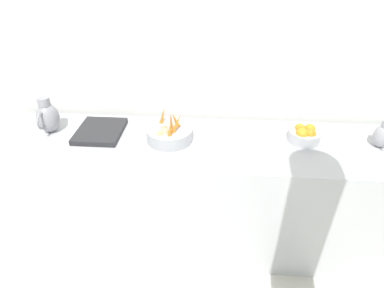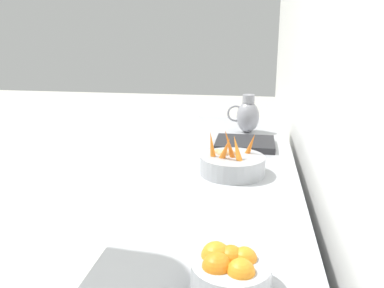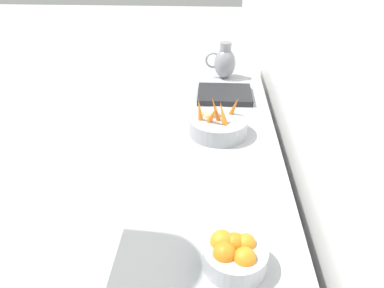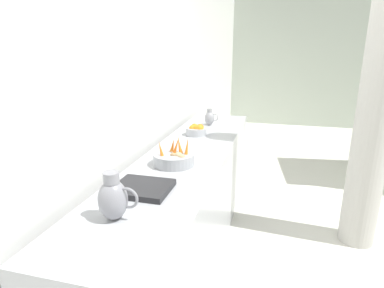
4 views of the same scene
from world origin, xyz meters
name	(u,v)px [view 2 (image 2 of 4)]	position (x,y,z in m)	size (l,w,h in m)	color
vegetable_colander	(232,164)	(-1.53, -0.20, 0.94)	(0.31, 0.31, 0.22)	#9EA0A5
orange_bowl	(230,271)	(-1.58, 0.68, 0.94)	(0.21, 0.21, 0.11)	#ADAFB5
metal_pitcher_tall	(247,116)	(-1.58, -1.04, 1.00)	(0.21, 0.15, 0.25)	gray
counter_sink_basin	(245,143)	(-1.58, -0.69, 0.91)	(0.34, 0.30, 0.04)	#232326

